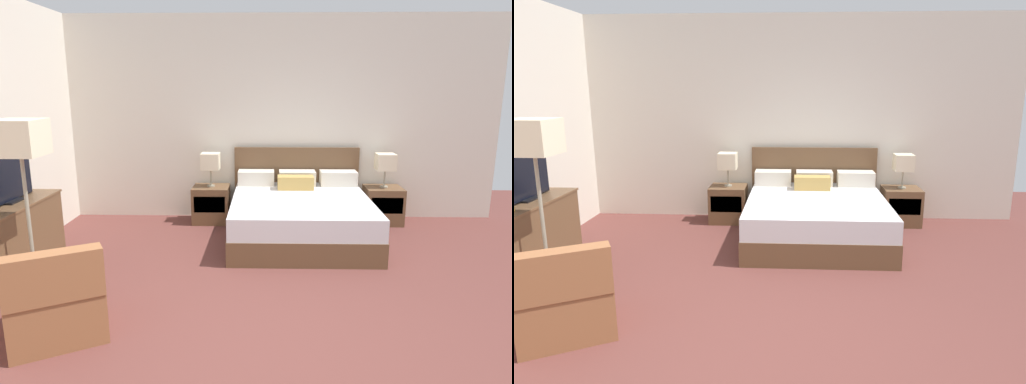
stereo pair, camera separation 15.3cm
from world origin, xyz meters
TOP-DOWN VIEW (x-y plane):
  - ground_plane at (0.00, 0.00)m, footprint 10.98×10.98m
  - wall_back at (0.00, 3.69)m, footprint 6.71×0.06m
  - bed at (0.49, 2.69)m, footprint 1.79×1.98m
  - nightstand_left at (-0.72, 3.36)m, footprint 0.51×0.47m
  - nightstand_right at (1.71, 3.36)m, footprint 0.51×0.47m
  - table_lamp_left at (-0.72, 3.37)m, footprint 0.25×0.25m
  - table_lamp_right at (1.71, 3.37)m, footprint 0.25×0.25m
  - dresser at (-2.48, 1.35)m, footprint 0.51×1.32m
  - tv at (-2.48, 1.41)m, footprint 0.18×0.83m
  - armchair_by_window at (-1.55, 0.26)m, footprint 0.93×0.93m
  - floor_lamp at (-1.98, 0.82)m, footprint 0.37×0.37m

SIDE VIEW (x-z plane):
  - ground_plane at x=0.00m, z-range 0.00..0.00m
  - nightstand_left at x=-0.72m, z-range 0.00..0.51m
  - nightstand_right at x=1.71m, z-range 0.00..0.51m
  - armchair_by_window at x=-1.55m, z-range -0.10..0.66m
  - bed at x=0.49m, z-range -0.22..0.82m
  - dresser at x=-2.48m, z-range 0.01..0.79m
  - table_lamp_left at x=-0.72m, z-range 0.63..1.10m
  - table_lamp_right at x=1.71m, z-range 0.63..1.10m
  - tv at x=-2.48m, z-range 0.77..1.36m
  - floor_lamp at x=-1.98m, z-range 0.58..2.21m
  - wall_back at x=0.00m, z-range 0.00..2.87m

